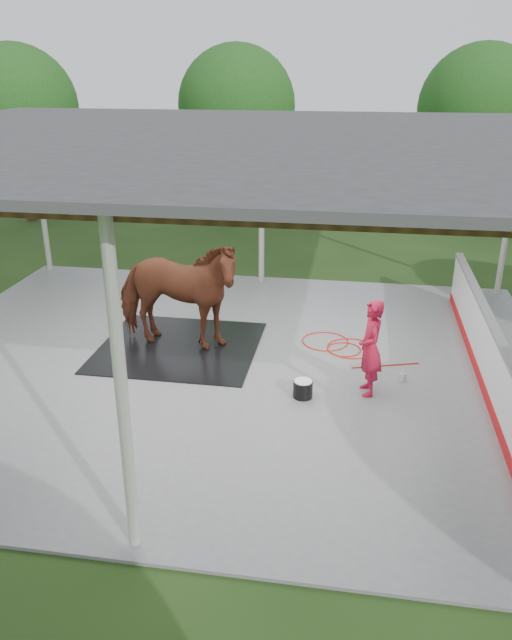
% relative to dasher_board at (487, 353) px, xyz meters
% --- Properties ---
extents(ground, '(100.00, 100.00, 0.00)m').
position_rel_dasher_board_xyz_m(ground, '(-4.60, 0.00, -0.59)').
color(ground, '#1E3814').
extents(concrete_slab, '(12.00, 10.00, 0.05)m').
position_rel_dasher_board_xyz_m(concrete_slab, '(-4.60, 0.00, -0.57)').
color(concrete_slab, slate).
rests_on(concrete_slab, ground).
extents(pavilion_structure, '(12.60, 10.60, 4.05)m').
position_rel_dasher_board_xyz_m(pavilion_structure, '(-4.60, -0.00, 3.37)').
color(pavilion_structure, beige).
rests_on(pavilion_structure, ground).
extents(dasher_board, '(0.16, 8.00, 1.15)m').
position_rel_dasher_board_xyz_m(dasher_board, '(0.00, 0.00, 0.00)').
color(dasher_board, '#B80F13').
rests_on(dasher_board, concrete_slab).
extents(tree_belt, '(28.00, 28.00, 5.80)m').
position_rel_dasher_board_xyz_m(tree_belt, '(-4.30, 0.90, 3.20)').
color(tree_belt, '#382314').
rests_on(tree_belt, ground).
extents(rubber_mat, '(3.01, 2.82, 0.02)m').
position_rel_dasher_board_xyz_m(rubber_mat, '(-5.56, 0.51, -0.53)').
color(rubber_mat, black).
rests_on(rubber_mat, concrete_slab).
extents(horse, '(2.65, 1.39, 2.16)m').
position_rel_dasher_board_xyz_m(horse, '(-5.56, 0.51, 0.56)').
color(horse, brown).
rests_on(horse, rubber_mat).
extents(handler, '(0.50, 0.66, 1.63)m').
position_rel_dasher_board_xyz_m(handler, '(-1.97, -0.71, 0.27)').
color(handler, '#BD1433').
rests_on(handler, concrete_slab).
extents(wash_bucket, '(0.32, 0.32, 0.30)m').
position_rel_dasher_board_xyz_m(wash_bucket, '(-3.02, -1.03, -0.39)').
color(wash_bucket, black).
rests_on(wash_bucket, concrete_slab).
extents(soap_bottle_a, '(0.14, 0.14, 0.30)m').
position_rel_dasher_board_xyz_m(soap_bottle_a, '(-1.89, -0.07, -0.39)').
color(soap_bottle_a, silver).
rests_on(soap_bottle_a, concrete_slab).
extents(soap_bottle_b, '(0.14, 0.14, 0.21)m').
position_rel_dasher_board_xyz_m(soap_bottle_b, '(-1.37, -0.20, -0.44)').
color(soap_bottle_b, '#338CD8').
rests_on(soap_bottle_b, concrete_slab).
extents(hose_coil, '(2.21, 1.56, 0.02)m').
position_rel_dasher_board_xyz_m(hose_coil, '(-2.48, 1.05, -0.53)').
color(hose_coil, red).
rests_on(hose_coil, concrete_slab).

